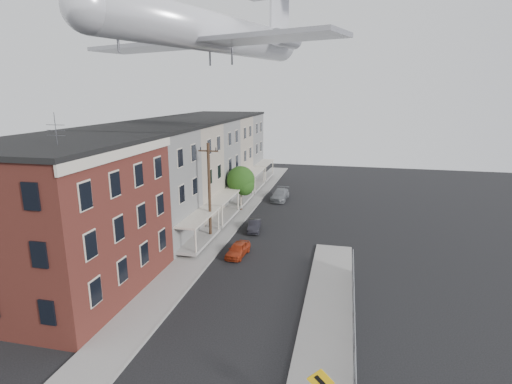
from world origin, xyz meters
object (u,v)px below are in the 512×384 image
Objects in this scene: car_near at (238,249)px; airplane at (218,33)px; car_far at (280,195)px; street_tree at (242,182)px; car_mid at (254,226)px; utility_pole at (209,192)px.

airplane reaches higher than car_near.
street_tree is at bearing -120.00° from car_far.
street_tree is 7.29m from car_far.
airplane reaches higher than street_tree.
airplane is at bearing -152.88° from car_mid.
street_tree is 1.56× the size of car_near.
car_near is 18.33m from airplane.
car_far is 22.63m from airplane.
car_mid is 12.12m from car_far.
car_mid is at bearing 96.00° from car_near.
car_far is at bearing 93.99° from car_near.
utility_pole is 1.73× the size of street_tree.
utility_pole is at bearing -91.89° from street_tree.
street_tree is 1.61× the size of car_mid.
car_near is 18.47m from car_far.
airplane is (0.22, -8.25, 14.68)m from street_tree.
car_far is 0.17× the size of airplane.
car_mid is (-0.07, 6.35, -0.03)m from car_near.
airplane is (0.55, 1.67, 13.46)m from utility_pole.
utility_pole reaches higher than street_tree.
car_mid is 0.70× the size of car_far.
car_mid is at bearing -91.42° from car_far.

